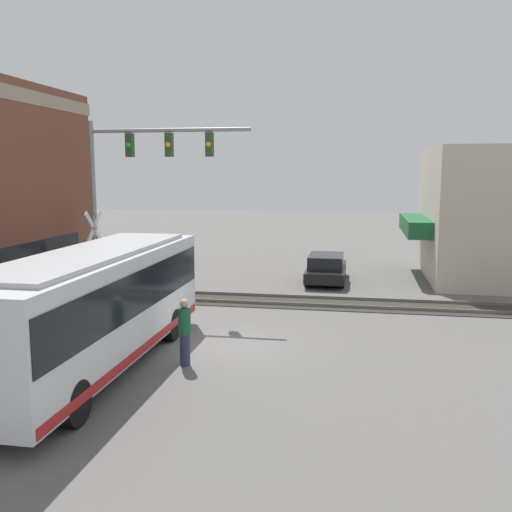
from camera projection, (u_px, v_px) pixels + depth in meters
The scene contains 8 objects.
ground_plane at pixel (223, 343), 17.83m from camera, with size 120.00×120.00×0.00m, color #605E5B.
shop_building at pixel (502, 214), 28.24m from camera, with size 8.96×8.47×6.47m.
city_bus at pixel (94, 305), 15.18m from camera, with size 10.29×2.59×3.24m.
traffic_signal_gantry at pixel (137, 171), 22.16m from camera, with size 0.42×6.48×7.27m.
crossing_signal at pixel (94, 248), 22.53m from camera, with size 1.41×1.18×3.81m.
rail_track_near at pixel (257, 300), 23.67m from camera, with size 2.60×60.00×0.15m.
parked_car_black at pixel (326, 269), 27.58m from camera, with size 4.54×1.82×1.36m.
pedestrian_near_bus at pixel (185, 331), 15.63m from camera, with size 0.34×0.34×1.87m.
Camera 1 is at (-16.78, -4.09, 5.29)m, focal length 40.00 mm.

